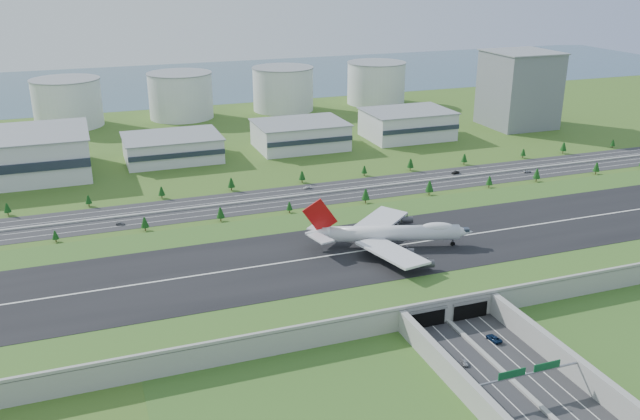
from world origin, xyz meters
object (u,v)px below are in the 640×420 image
object	(u,v)px
fuel_tank_a	(67,103)
boeing_747	(390,233)
car_0	(465,362)
car_7	(307,187)
office_tower	(519,90)
car_6	(527,171)
car_2	(494,338)
car_4	(120,224)
car_5	(455,172)

from	to	relation	value
fuel_tank_a	boeing_747	distance (m)	332.41
car_0	car_7	bearing A→B (deg)	98.84
office_tower	car_6	world-z (taller)	office_tower
car_2	office_tower	bearing A→B (deg)	-135.23
boeing_747	car_6	distance (m)	160.91
car_2	car_6	size ratio (longest dim) A/B	1.26
car_0	fuel_tank_a	bearing A→B (deg)	118.02
car_4	car_7	distance (m)	103.77
boeing_747	car_2	xyz separation A→B (m)	(7.18, -66.47, -13.21)
car_0	car_4	size ratio (longest dim) A/B	0.97
car_0	car_6	distance (m)	217.78
fuel_tank_a	car_0	distance (m)	401.20
fuel_tank_a	car_4	bearing A→B (deg)	-85.09
boeing_747	car_2	bearing A→B (deg)	-66.60
fuel_tank_a	car_6	bearing A→B (deg)	-40.97
office_tower	car_5	bearing A→B (deg)	-139.02
fuel_tank_a	car_6	world-z (taller)	fuel_tank_a
office_tower	car_7	world-z (taller)	office_tower
car_4	car_6	distance (m)	234.71
boeing_747	car_7	distance (m)	106.00
car_0	car_7	xyz separation A→B (m)	(9.65, 180.55, 0.00)
office_tower	car_7	size ratio (longest dim) A/B	11.67
car_7	car_2	bearing A→B (deg)	4.42
fuel_tank_a	car_6	distance (m)	336.86
car_4	car_5	size ratio (longest dim) A/B	0.80
car_4	car_5	distance (m)	193.91
car_2	car_4	world-z (taller)	car_2
boeing_747	car_2	size ratio (longest dim) A/B	11.26
car_6	car_7	size ratio (longest dim) A/B	1.02
fuel_tank_a	car_7	bearing A→B (deg)	-59.40
car_4	fuel_tank_a	bearing A→B (deg)	23.81
boeing_747	car_7	xyz separation A→B (m)	(0.24, 105.16, -13.36)
car_7	boeing_747	bearing A→B (deg)	1.97
office_tower	car_7	bearing A→B (deg)	-155.78
boeing_747	car_5	xyz separation A→B (m)	(91.78, 101.33, -13.21)
car_5	car_7	world-z (taller)	car_5
car_0	car_2	distance (m)	18.83
car_2	car_4	xyz separation A→B (m)	(-108.53, 150.50, -0.14)
boeing_747	car_7	bearing A→B (deg)	107.11
fuel_tank_a	car_4	size ratio (longest dim) A/B	12.19
boeing_747	car_4	distance (m)	132.33
car_5	car_6	size ratio (longest dim) A/B	1.06
car_6	car_7	distance (m)	134.03
car_4	car_7	bearing A→B (deg)	-59.35
boeing_747	car_0	size ratio (longest dim) A/B	17.11
office_tower	car_6	size ratio (longest dim) A/B	11.45
car_0	car_5	distance (m)	203.64
car_6	car_0	bearing A→B (deg)	144.92
car_5	car_7	bearing A→B (deg)	-107.94
car_2	car_7	distance (m)	171.77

